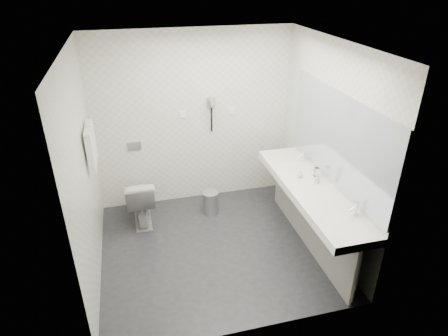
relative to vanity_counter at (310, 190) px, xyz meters
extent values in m
plane|color=#222327|center=(-1.12, 0.20, -0.80)|extent=(2.80, 2.80, 0.00)
plane|color=white|center=(-1.12, 0.20, 1.70)|extent=(2.80, 2.80, 0.00)
plane|color=silver|center=(-1.12, 1.50, 0.45)|extent=(2.80, 0.00, 2.80)
plane|color=silver|center=(-1.12, -1.10, 0.45)|extent=(2.80, 0.00, 2.80)
plane|color=silver|center=(-2.52, 0.20, 0.45)|extent=(0.00, 2.60, 2.60)
plane|color=silver|center=(0.27, 0.20, 0.45)|extent=(0.00, 2.60, 2.60)
cube|color=white|center=(0.00, 0.00, 0.00)|extent=(0.55, 2.20, 0.10)
cube|color=gray|center=(0.02, 0.00, -0.42)|extent=(0.03, 2.15, 0.75)
cylinder|color=silver|center=(0.05, -1.04, -0.42)|extent=(0.06, 0.06, 0.75)
cylinder|color=silver|center=(0.05, 1.04, -0.42)|extent=(0.06, 0.06, 0.75)
cube|color=#B2BCC6|center=(0.26, 0.00, 0.65)|extent=(0.02, 2.20, 1.05)
ellipsoid|color=white|center=(0.00, -0.65, 0.04)|extent=(0.40, 0.31, 0.05)
ellipsoid|color=white|center=(0.00, 0.65, 0.04)|extent=(0.40, 0.31, 0.05)
cylinder|color=silver|center=(0.19, -0.65, 0.12)|extent=(0.04, 0.04, 0.15)
cylinder|color=silver|center=(0.19, 0.65, 0.12)|extent=(0.04, 0.04, 0.15)
imported|color=silver|center=(0.11, 0.07, 0.11)|extent=(0.07, 0.07, 0.11)
imported|color=silver|center=(-0.03, 0.24, 0.10)|extent=(0.09, 0.09, 0.09)
cylinder|color=silver|center=(0.18, 0.22, 0.11)|extent=(0.08, 0.08, 0.12)
imported|color=white|center=(-1.98, 1.04, -0.46)|extent=(0.39, 0.68, 0.69)
cube|color=#B2B5BA|center=(-1.98, 1.49, 0.15)|extent=(0.18, 0.02, 0.12)
cylinder|color=#B2B5BA|center=(-1.01, 1.00, -0.64)|extent=(0.29, 0.29, 0.32)
cylinder|color=#B2B5BA|center=(-1.01, 1.00, -0.47)|extent=(0.23, 0.23, 0.02)
cylinder|color=silver|center=(-2.47, 0.75, 0.75)|extent=(0.02, 0.62, 0.02)
cube|color=silver|center=(-2.46, 0.61, 0.53)|extent=(0.07, 0.24, 0.48)
cube|color=silver|center=(-2.46, 0.89, 0.53)|extent=(0.07, 0.24, 0.48)
cube|color=gray|center=(-0.88, 1.47, 0.70)|extent=(0.10, 0.04, 0.14)
cylinder|color=gray|center=(-0.88, 1.40, 0.73)|extent=(0.08, 0.14, 0.08)
cylinder|color=black|center=(-0.88, 1.46, 0.45)|extent=(0.02, 0.02, 0.35)
cube|color=white|center=(-1.27, 1.49, 0.55)|extent=(0.09, 0.02, 0.09)
cube|color=white|center=(-0.57, 1.49, 0.55)|extent=(0.09, 0.02, 0.09)
camera|label=1|loc=(-1.98, -3.60, 2.37)|focal=31.04mm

